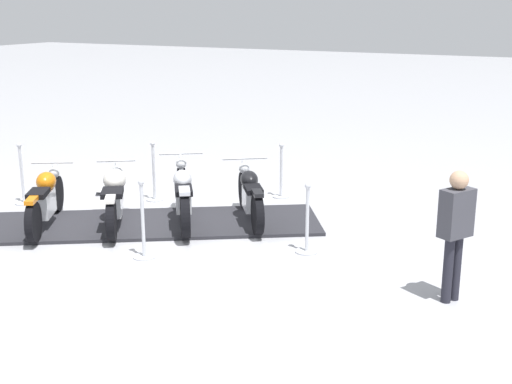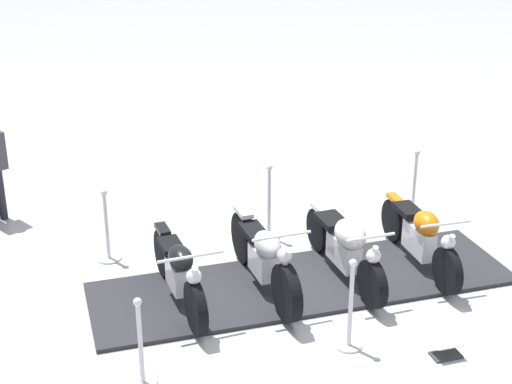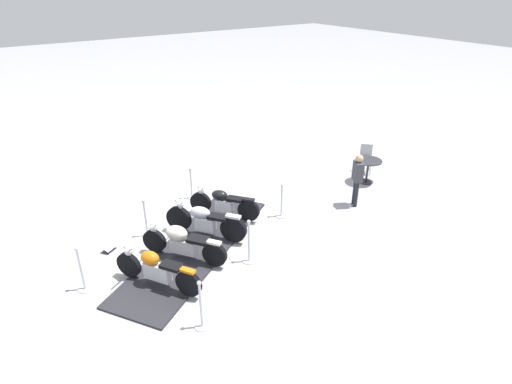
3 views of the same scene
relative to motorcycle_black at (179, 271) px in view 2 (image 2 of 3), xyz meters
The scene contains 12 objects.
ground_plane 1.69m from the motorcycle_black, 123.56° to the left, with size 80.00×80.00×0.00m, color #B2B2B7.
display_platform 1.69m from the motorcycle_black, 123.56° to the left, with size 5.45×1.58×0.05m, color #28282D.
motorcycle_black is the anchor object (origin of this frame).
motorcycle_chrome 1.08m from the motorcycle_black, 122.86° to the left, with size 1.93×1.41×1.02m.
motorcycle_cream 2.17m from the motorcycle_black, 122.01° to the left, with size 1.90×1.36×0.89m.
motorcycle_copper 3.25m from the motorcycle_black, 122.36° to the left, with size 1.93×1.23×0.90m.
stanchion_left_rear 4.22m from the motorcycle_black, 143.13° to the left, with size 0.30×0.30×1.13m.
stanchion_left_mid 2.21m from the motorcycle_black, 164.96° to the left, with size 0.32×0.32×1.15m.
stanchion_right_front 1.59m from the motorcycle_black, ahead, with size 0.30×0.30×1.03m.
stanchion_right_mid 2.16m from the motorcycle_black, 81.15° to the left, with size 0.30×0.30×1.10m.
stanchion_left_front 1.65m from the motorcycle_black, 122.63° to the right, with size 0.33×0.33×1.04m.
info_placard 3.23m from the motorcycle_black, 85.85° to the left, with size 0.35×0.39×0.18m.
Camera 2 is at (8.45, 1.70, 4.87)m, focal length 53.27 mm.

